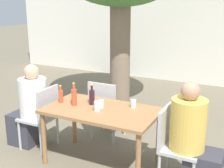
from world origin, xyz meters
name	(u,v)px	position (x,y,z in m)	size (l,w,h in m)	color
ground_plane	(102,163)	(0.00, 0.00, 0.00)	(30.00, 30.00, 0.00)	#706651
cafe_building_wall	(189,26)	(0.00, 4.43, 1.40)	(10.00, 0.08, 2.80)	white
dining_table_front	(101,116)	(0.00, 0.00, 0.67)	(1.42, 0.82, 0.75)	#996B42
patio_chair_0	(42,114)	(-0.94, 0.00, 0.52)	(0.44, 0.44, 0.92)	#B2B2B7
patio_chair_1	(174,141)	(0.94, 0.00, 0.52)	(0.44, 0.44, 0.92)	#B2B2B7
patio_chair_2	(105,107)	(-0.28, 0.64, 0.52)	(0.44, 0.44, 0.92)	#B2B2B7
person_seated_0	(29,109)	(-1.17, 0.00, 0.55)	(0.59, 0.39, 1.22)	#383842
person_seated_1	(194,142)	(1.17, 0.00, 0.57)	(0.60, 0.39, 1.25)	#383842
wine_bottle_0	(92,97)	(-0.19, 0.10, 0.86)	(0.07, 0.07, 0.27)	#331923
soda_bottle_1	(61,96)	(-0.60, -0.01, 0.84)	(0.06, 0.06, 0.23)	#DB4C2D
soda_bottle_2	(74,97)	(-0.38, -0.03, 0.87)	(0.07, 0.07, 0.30)	#DB4C2D
drinking_glass_0	(101,104)	(-0.03, 0.05, 0.80)	(0.07, 0.07, 0.10)	silver
drinking_glass_1	(133,104)	(0.34, 0.24, 0.80)	(0.07, 0.07, 0.10)	white
drinking_glass_2	(97,106)	(-0.02, -0.07, 0.81)	(0.08, 0.08, 0.12)	silver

